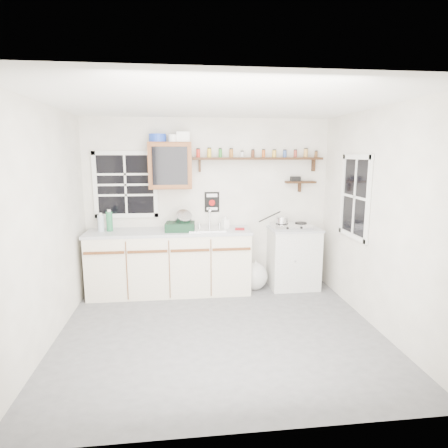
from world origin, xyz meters
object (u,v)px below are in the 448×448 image
(main_cabinet, at_px, (170,262))
(upper_cabinet, at_px, (170,166))
(right_cabinet, at_px, (293,258))
(dish_rack, at_px, (181,224))
(hotplate, at_px, (291,226))
(spice_shelf, at_px, (257,158))

(main_cabinet, distance_m, upper_cabinet, 1.37)
(right_cabinet, relative_size, dish_rack, 2.15)
(right_cabinet, height_order, upper_cabinet, upper_cabinet)
(upper_cabinet, relative_size, hotplate, 1.12)
(right_cabinet, relative_size, spice_shelf, 0.48)
(main_cabinet, bearing_deg, dish_rack, -15.74)
(upper_cabinet, relative_size, dish_rack, 1.53)
(right_cabinet, height_order, dish_rack, dish_rack)
(dish_rack, bearing_deg, hotplate, 6.39)
(spice_shelf, xyz_separation_m, hotplate, (0.48, -0.21, -0.98))
(spice_shelf, relative_size, dish_rack, 4.51)
(dish_rack, xyz_separation_m, hotplate, (1.61, 0.05, -0.07))
(main_cabinet, distance_m, right_cabinet, 1.84)
(spice_shelf, xyz_separation_m, dish_rack, (-1.13, -0.26, -0.92))
(spice_shelf, distance_m, hotplate, 1.11)
(right_cabinet, relative_size, upper_cabinet, 1.40)
(main_cabinet, relative_size, dish_rack, 5.45)
(main_cabinet, relative_size, upper_cabinet, 3.55)
(upper_cabinet, height_order, dish_rack, upper_cabinet)
(right_cabinet, bearing_deg, main_cabinet, -179.21)
(dish_rack, bearing_deg, right_cabinet, 7.02)
(right_cabinet, height_order, hotplate, hotplate)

